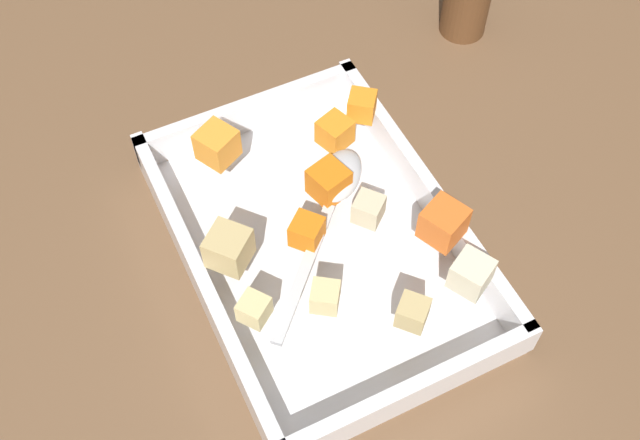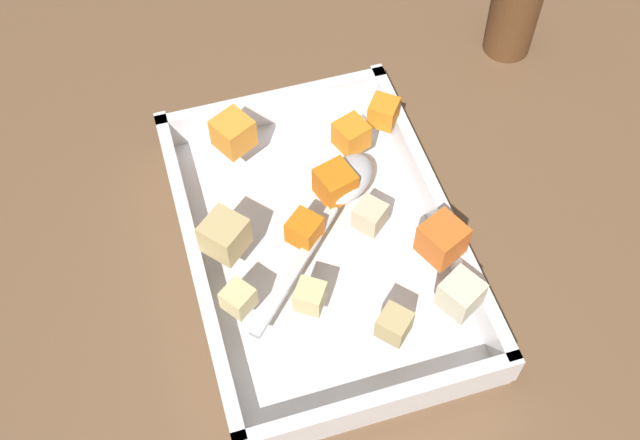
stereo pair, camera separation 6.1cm
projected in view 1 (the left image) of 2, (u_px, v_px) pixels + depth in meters
name	position (u px, v px, depth m)	size (l,w,h in m)	color
ground_plane	(331.00, 248.00, 0.74)	(4.00, 4.00, 0.00)	brown
baking_dish	(320.00, 248.00, 0.72)	(0.34, 0.24, 0.05)	silver
carrot_chunk_corner_ne	(329.00, 182.00, 0.70)	(0.03, 0.03, 0.03)	orange
carrot_chunk_corner_sw	(217.00, 145.00, 0.72)	(0.03, 0.03, 0.03)	orange
carrot_chunk_heap_side	(335.00, 132.00, 0.73)	(0.03, 0.03, 0.03)	orange
carrot_chunk_mid_left	(307.00, 232.00, 0.67)	(0.03, 0.03, 0.03)	orange
carrot_chunk_rim_edge	(362.00, 106.00, 0.75)	(0.03, 0.03, 0.03)	orange
carrot_chunk_corner_nw	(443.00, 223.00, 0.67)	(0.03, 0.03, 0.03)	orange
potato_chunk_far_right	(325.00, 297.00, 0.64)	(0.02, 0.02, 0.02)	#E0CC89
potato_chunk_back_center	(368.00, 209.00, 0.68)	(0.02, 0.02, 0.02)	beige
potato_chunk_front_center	(413.00, 312.00, 0.63)	(0.02, 0.02, 0.02)	tan
potato_chunk_corner_se	(254.00, 309.00, 0.63)	(0.02, 0.02, 0.02)	#E0CC89
potato_chunk_near_spoon	(230.00, 250.00, 0.66)	(0.03, 0.03, 0.03)	tan
potato_chunk_under_handle	(471.00, 274.00, 0.64)	(0.03, 0.03, 0.03)	beige
serving_spoon	(335.00, 187.00, 0.70)	(0.16, 0.16, 0.02)	silver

